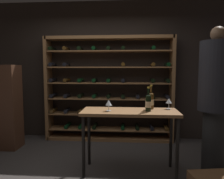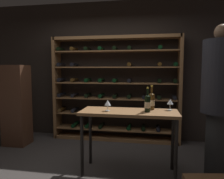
{
  "view_description": "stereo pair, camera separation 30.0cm",
  "coord_description": "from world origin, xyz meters",
  "px_view_note": "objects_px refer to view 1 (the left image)",
  "views": [
    {
      "loc": [
        0.47,
        -2.74,
        1.43
      ],
      "look_at": [
        0.25,
        0.25,
        1.15
      ],
      "focal_mm": 34.47,
      "sensor_mm": 36.0,
      "label": 1
    },
    {
      "loc": [
        0.77,
        -2.7,
        1.43
      ],
      "look_at": [
        0.25,
        0.25,
        1.15
      ],
      "focal_mm": 34.47,
      "sensor_mm": 36.0,
      "label": 2
    }
  ],
  "objects_px": {
    "display_cabinet": "(7,107)",
    "wine_glass_stemmed_center": "(169,101)",
    "wine_rack": "(109,90)",
    "tasting_table": "(130,118)",
    "wine_bottle_gold_foil": "(151,100)",
    "wine_glass_stemmed_right": "(109,103)",
    "person_guest_khaki": "(216,93)",
    "wine_bottle_green_slim": "(148,102)"
  },
  "relations": [
    {
      "from": "display_cabinet",
      "to": "wine_glass_stemmed_center",
      "type": "bearing_deg",
      "value": -12.63
    },
    {
      "from": "wine_rack",
      "to": "tasting_table",
      "type": "distance_m",
      "value": 1.45
    },
    {
      "from": "wine_bottle_gold_foil",
      "to": "wine_glass_stemmed_right",
      "type": "xyz_separation_m",
      "value": [
        -0.58,
        -0.2,
        -0.01
      ]
    },
    {
      "from": "person_guest_khaki",
      "to": "display_cabinet",
      "type": "relative_size",
      "value": 1.32
    },
    {
      "from": "tasting_table",
      "to": "display_cabinet",
      "type": "xyz_separation_m",
      "value": [
        -2.2,
        0.77,
        -0.01
      ]
    },
    {
      "from": "wine_bottle_gold_foil",
      "to": "wine_bottle_green_slim",
      "type": "bearing_deg",
      "value": -106.75
    },
    {
      "from": "wine_glass_stemmed_right",
      "to": "wine_bottle_gold_foil",
      "type": "bearing_deg",
      "value": 18.65
    },
    {
      "from": "wine_rack",
      "to": "wine_glass_stemmed_right",
      "type": "height_order",
      "value": "wine_rack"
    },
    {
      "from": "person_guest_khaki",
      "to": "wine_bottle_gold_foil",
      "type": "bearing_deg",
      "value": -119.03
    },
    {
      "from": "person_guest_khaki",
      "to": "wine_glass_stemmed_right",
      "type": "height_order",
      "value": "person_guest_khaki"
    },
    {
      "from": "person_guest_khaki",
      "to": "wine_bottle_gold_foil",
      "type": "relative_size",
      "value": 5.88
    },
    {
      "from": "person_guest_khaki",
      "to": "wine_glass_stemmed_right",
      "type": "relative_size",
      "value": 13.25
    },
    {
      "from": "tasting_table",
      "to": "wine_glass_stemmed_center",
      "type": "distance_m",
      "value": 0.61
    },
    {
      "from": "display_cabinet",
      "to": "wine_glass_stemmed_right",
      "type": "bearing_deg",
      "value": -23.07
    },
    {
      "from": "tasting_table",
      "to": "wine_bottle_green_slim",
      "type": "xyz_separation_m",
      "value": [
        0.25,
        -0.03,
        0.22
      ]
    },
    {
      "from": "wine_rack",
      "to": "person_guest_khaki",
      "type": "relative_size",
      "value": 1.27
    },
    {
      "from": "wine_bottle_green_slim",
      "to": "wine_bottle_gold_foil",
      "type": "bearing_deg",
      "value": 73.25
    },
    {
      "from": "wine_rack",
      "to": "display_cabinet",
      "type": "height_order",
      "value": "wine_rack"
    },
    {
      "from": "display_cabinet",
      "to": "wine_bottle_green_slim",
      "type": "relative_size",
      "value": 4.57
    },
    {
      "from": "display_cabinet",
      "to": "wine_bottle_green_slim",
      "type": "distance_m",
      "value": 2.59
    },
    {
      "from": "tasting_table",
      "to": "display_cabinet",
      "type": "bearing_deg",
      "value": 160.78
    },
    {
      "from": "tasting_table",
      "to": "wine_glass_stemmed_right",
      "type": "height_order",
      "value": "wine_glass_stemmed_right"
    },
    {
      "from": "person_guest_khaki",
      "to": "wine_glass_stemmed_right",
      "type": "distance_m",
      "value": 1.46
    },
    {
      "from": "wine_bottle_green_slim",
      "to": "wine_glass_stemmed_right",
      "type": "distance_m",
      "value": 0.53
    },
    {
      "from": "display_cabinet",
      "to": "wine_bottle_gold_foil",
      "type": "height_order",
      "value": "display_cabinet"
    },
    {
      "from": "wine_glass_stemmed_right",
      "to": "wine_glass_stemmed_center",
      "type": "xyz_separation_m",
      "value": [
        0.83,
        0.2,
        0.0
      ]
    },
    {
      "from": "wine_bottle_gold_foil",
      "to": "wine_glass_stemmed_right",
      "type": "bearing_deg",
      "value": -161.35
    },
    {
      "from": "tasting_table",
      "to": "person_guest_khaki",
      "type": "height_order",
      "value": "person_guest_khaki"
    },
    {
      "from": "display_cabinet",
      "to": "wine_glass_stemmed_center",
      "type": "xyz_separation_m",
      "value": [
        2.75,
        -0.62,
        0.23
      ]
    },
    {
      "from": "person_guest_khaki",
      "to": "wine_rack",
      "type": "bearing_deg",
      "value": -154.41
    },
    {
      "from": "wine_rack",
      "to": "display_cabinet",
      "type": "relative_size",
      "value": 1.69
    },
    {
      "from": "wine_glass_stemmed_center",
      "to": "person_guest_khaki",
      "type": "bearing_deg",
      "value": -5.5
    },
    {
      "from": "wine_bottle_green_slim",
      "to": "wine_glass_stemmed_center",
      "type": "bearing_deg",
      "value": 30.87
    },
    {
      "from": "tasting_table",
      "to": "person_guest_khaki",
      "type": "distance_m",
      "value": 1.21
    },
    {
      "from": "display_cabinet",
      "to": "wine_bottle_green_slim",
      "type": "height_order",
      "value": "display_cabinet"
    },
    {
      "from": "person_guest_khaki",
      "to": "wine_glass_stemmed_center",
      "type": "height_order",
      "value": "person_guest_khaki"
    },
    {
      "from": "display_cabinet",
      "to": "person_guest_khaki",
      "type": "bearing_deg",
      "value": -11.36
    },
    {
      "from": "tasting_table",
      "to": "wine_bottle_gold_foil",
      "type": "bearing_deg",
      "value": 26.39
    },
    {
      "from": "tasting_table",
      "to": "wine_bottle_green_slim",
      "type": "height_order",
      "value": "wine_bottle_green_slim"
    },
    {
      "from": "tasting_table",
      "to": "display_cabinet",
      "type": "relative_size",
      "value": 0.87
    },
    {
      "from": "person_guest_khaki",
      "to": "wine_bottle_green_slim",
      "type": "relative_size",
      "value": 6.06
    },
    {
      "from": "wine_bottle_green_slim",
      "to": "wine_rack",
      "type": "bearing_deg",
      "value": 115.17
    }
  ]
}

